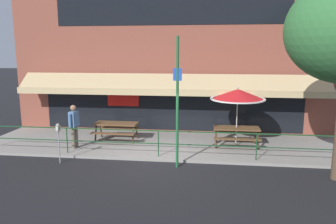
{
  "coord_description": "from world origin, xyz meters",
  "views": [
    {
      "loc": [
        1.76,
        -10.94,
        3.85
      ],
      "look_at": [
        0.19,
        1.6,
        1.5
      ],
      "focal_mm": 35.0,
      "sensor_mm": 36.0,
      "label": 1
    }
  ],
  "objects_px": {
    "patio_umbrella_centre": "(238,95)",
    "parking_meter_near": "(58,131)",
    "picnic_table_centre": "(236,131)",
    "street_sign_pole": "(177,102)",
    "picnic_table_left": "(116,127)",
    "pedestrian_walking": "(74,124)"
  },
  "relations": [
    {
      "from": "picnic_table_centre",
      "to": "patio_umbrella_centre",
      "type": "height_order",
      "value": "patio_umbrella_centre"
    },
    {
      "from": "picnic_table_left",
      "to": "patio_umbrella_centre",
      "type": "distance_m",
      "value": 5.21
    },
    {
      "from": "patio_umbrella_centre",
      "to": "pedestrian_walking",
      "type": "relative_size",
      "value": 1.39
    },
    {
      "from": "picnic_table_left",
      "to": "street_sign_pole",
      "type": "height_order",
      "value": "street_sign_pole"
    },
    {
      "from": "parking_meter_near",
      "to": "picnic_table_centre",
      "type": "bearing_deg",
      "value": 22.31
    },
    {
      "from": "parking_meter_near",
      "to": "patio_umbrella_centre",
      "type": "bearing_deg",
      "value": 22.49
    },
    {
      "from": "picnic_table_left",
      "to": "street_sign_pole",
      "type": "relative_size",
      "value": 0.42
    },
    {
      "from": "picnic_table_left",
      "to": "street_sign_pole",
      "type": "bearing_deg",
      "value": -42.97
    },
    {
      "from": "picnic_table_left",
      "to": "patio_umbrella_centre",
      "type": "relative_size",
      "value": 0.76
    },
    {
      "from": "patio_umbrella_centre",
      "to": "street_sign_pole",
      "type": "bearing_deg",
      "value": -131.06
    },
    {
      "from": "patio_umbrella_centre",
      "to": "picnic_table_left",
      "type": "bearing_deg",
      "value": 177.63
    },
    {
      "from": "pedestrian_walking",
      "to": "street_sign_pole",
      "type": "bearing_deg",
      "value": -18.46
    },
    {
      "from": "picnic_table_centre",
      "to": "patio_umbrella_centre",
      "type": "bearing_deg",
      "value": 90.0
    },
    {
      "from": "picnic_table_left",
      "to": "parking_meter_near",
      "type": "bearing_deg",
      "value": -114.04
    },
    {
      "from": "picnic_table_left",
      "to": "pedestrian_walking",
      "type": "relative_size",
      "value": 1.05
    },
    {
      "from": "picnic_table_centre",
      "to": "street_sign_pole",
      "type": "distance_m",
      "value": 3.57
    },
    {
      "from": "patio_umbrella_centre",
      "to": "pedestrian_walking",
      "type": "height_order",
      "value": "patio_umbrella_centre"
    },
    {
      "from": "pedestrian_walking",
      "to": "parking_meter_near",
      "type": "relative_size",
      "value": 1.2
    },
    {
      "from": "street_sign_pole",
      "to": "pedestrian_walking",
      "type": "bearing_deg",
      "value": 161.54
    },
    {
      "from": "patio_umbrella_centre",
      "to": "parking_meter_near",
      "type": "xyz_separation_m",
      "value": [
        -6.23,
        -2.58,
        -1.03
      ]
    },
    {
      "from": "patio_umbrella_centre",
      "to": "pedestrian_walking",
      "type": "bearing_deg",
      "value": -170.47
    },
    {
      "from": "picnic_table_centre",
      "to": "pedestrian_walking",
      "type": "bearing_deg",
      "value": -170.66
    }
  ]
}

